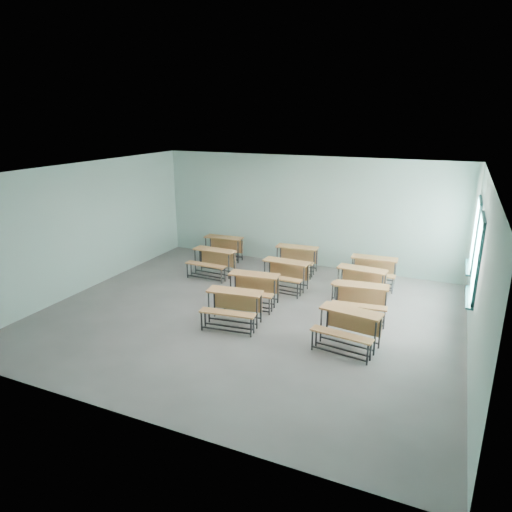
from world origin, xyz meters
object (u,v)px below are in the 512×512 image
at_px(desk_unit_r0c1, 233,303).
at_px(desk_unit_r3c2, 373,267).
at_px(desk_unit_r2c2, 360,279).
at_px(desk_unit_r3c1, 296,256).
at_px(desk_unit_r3c0, 222,245).
at_px(desk_unit_r2c1, 285,271).
at_px(desk_unit_r0c2, 349,324).
at_px(desk_unit_r1c1, 253,285).
at_px(desk_unit_r1c2, 361,297).
at_px(desk_unit_r2c0, 213,259).

xyz_separation_m(desk_unit_r0c1, desk_unit_r3c2, (2.30, 3.58, 0.00)).
distance_m(desk_unit_r2c2, desk_unit_r3c1, 2.37).
relative_size(desk_unit_r3c0, desk_unit_r3c1, 0.99).
height_order(desk_unit_r2c1, desk_unit_r3c2, same).
bearing_deg(desk_unit_r3c0, desk_unit_r2c2, -18.56).
distance_m(desk_unit_r3c1, desk_unit_r3c2, 2.19).
bearing_deg(desk_unit_r0c2, desk_unit_r2c1, 139.92).
distance_m(desk_unit_r0c2, desk_unit_r1c1, 2.77).
bearing_deg(desk_unit_r1c1, desk_unit_r3c0, 123.61).
bearing_deg(desk_unit_r3c1, desk_unit_r1c2, -48.62).
relative_size(desk_unit_r2c1, desk_unit_r3c2, 0.99).
relative_size(desk_unit_r0c1, desk_unit_r0c2, 1.00).
bearing_deg(desk_unit_r2c2, desk_unit_r1c2, -74.26).
bearing_deg(desk_unit_r2c0, desk_unit_r2c1, -2.66).
height_order(desk_unit_r2c1, desk_unit_r3c1, same).
relative_size(desk_unit_r2c1, desk_unit_r3c1, 0.99).
bearing_deg(desk_unit_r2c2, desk_unit_r2c0, -175.64).
height_order(desk_unit_r0c2, desk_unit_r3c0, same).
bearing_deg(desk_unit_r1c1, desk_unit_r0c2, -30.48).
bearing_deg(desk_unit_r3c0, desk_unit_r2c1, -32.31).
distance_m(desk_unit_r0c1, desk_unit_r3c0, 4.46).
distance_m(desk_unit_r0c2, desk_unit_r2c2, 2.58).
bearing_deg(desk_unit_r2c0, desk_unit_r3c0, 107.96).
bearing_deg(desk_unit_r3c0, desk_unit_r1c2, -29.54).
relative_size(desk_unit_r0c2, desk_unit_r2c0, 1.06).
relative_size(desk_unit_r1c1, desk_unit_r2c0, 1.04).
bearing_deg(desk_unit_r2c1, desk_unit_r0c2, -45.08).
distance_m(desk_unit_r1c2, desk_unit_r2c0, 4.44).
distance_m(desk_unit_r0c2, desk_unit_r3c0, 6.10).
xyz_separation_m(desk_unit_r2c0, desk_unit_r2c1, (2.19, -0.17, 0.00)).
distance_m(desk_unit_r1c1, desk_unit_r3c2, 3.39).
distance_m(desk_unit_r2c1, desk_unit_r2c2, 1.90).
distance_m(desk_unit_r2c1, desk_unit_r3c0, 2.95).
bearing_deg(desk_unit_r0c2, desk_unit_r1c2, 99.87).
bearing_deg(desk_unit_r3c2, desk_unit_r1c2, -90.90).
relative_size(desk_unit_r0c2, desk_unit_r3c0, 1.05).
xyz_separation_m(desk_unit_r1c1, desk_unit_r3c0, (-2.23, 2.69, 0.00)).
height_order(desk_unit_r3c0, desk_unit_r3c2, same).
height_order(desk_unit_r2c2, desk_unit_r3c1, same).
height_order(desk_unit_r0c2, desk_unit_r3c2, same).
relative_size(desk_unit_r0c1, desk_unit_r3c2, 1.03).
xyz_separation_m(desk_unit_r2c2, desk_unit_r3c1, (-2.06, 1.18, 0.00)).
height_order(desk_unit_r2c2, desk_unit_r3c2, same).
bearing_deg(desk_unit_r3c1, desk_unit_r0c1, -95.31).
distance_m(desk_unit_r0c2, desk_unit_r1c2, 1.46).
relative_size(desk_unit_r2c2, desk_unit_r3c0, 1.02).
bearing_deg(desk_unit_r2c1, desk_unit_r2c2, 7.94).
xyz_separation_m(desk_unit_r1c2, desk_unit_r2c2, (-0.23, 1.11, 0.00)).
bearing_deg(desk_unit_r2c0, desk_unit_r3c1, 32.47).
xyz_separation_m(desk_unit_r1c1, desk_unit_r3c2, (2.36, 2.44, 0.00)).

